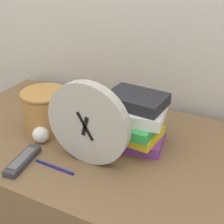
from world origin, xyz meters
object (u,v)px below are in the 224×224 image
Objects in this scene: desk_clock at (88,124)px; crumpled_paper_ball at (41,135)px; basket at (46,109)px; pen at (55,167)px; tv_remote at (23,161)px; book_stack at (132,121)px.

crumpled_paper_ball is at bearing 174.79° from desk_clock.
basket is 0.26m from pen.
tv_remote is 1.11× the size of pen.
book_stack is at bearing 63.11° from desk_clock.
basket is (-0.33, -0.05, -0.01)m from book_stack.
book_stack is 1.67× the size of pen.
desk_clock reaches higher than tv_remote.
basket reaches higher than tv_remote.
desk_clock is 0.27m from basket.
tv_remote is at bearing -149.28° from desk_clock.
basket is 1.10× the size of tv_remote.
tv_remote is (0.06, -0.21, -0.07)m from basket.
pen is (0.10, 0.03, -0.01)m from tv_remote.
book_stack is at bearing 9.34° from basket.
book_stack is 0.30m from pen.
basket is 1.22× the size of pen.
basket is at bearing -170.66° from book_stack.
desk_clock reaches higher than crumpled_paper_ball.
desk_clock is 4.68× the size of crumpled_paper_ball.
pen is (0.13, -0.10, -0.03)m from crumpled_paper_ball.
pen is (-0.08, -0.08, -0.13)m from desk_clock.
crumpled_paper_ball is at bearing -66.45° from basket.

